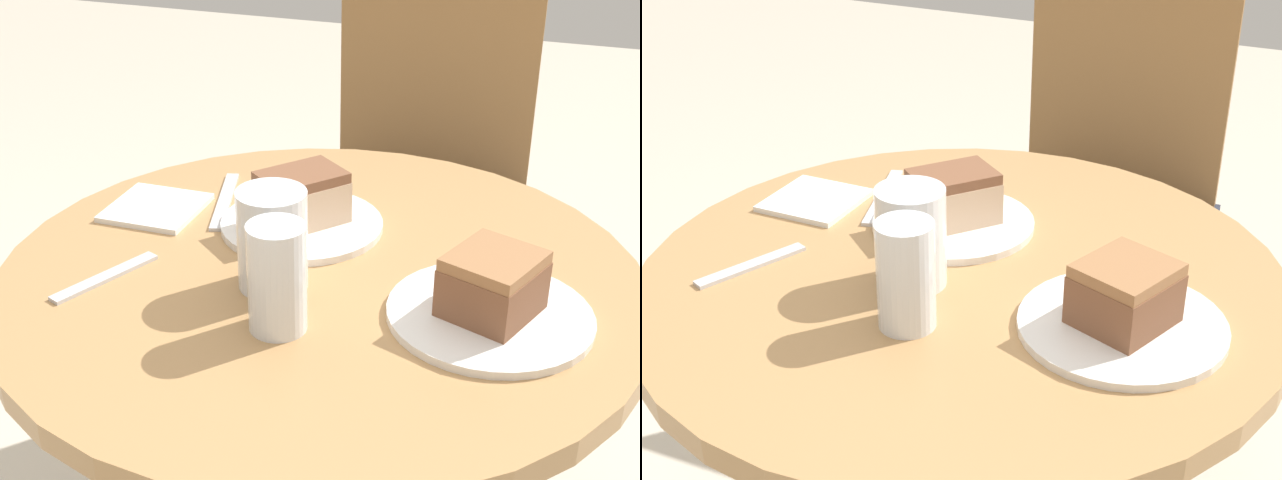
{
  "view_description": "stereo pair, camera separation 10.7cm",
  "coord_description": "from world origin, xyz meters",
  "views": [
    {
      "loc": [
        0.32,
        -0.89,
        1.29
      ],
      "look_at": [
        0.0,
        0.0,
        0.79
      ],
      "focal_mm": 50.0,
      "sensor_mm": 36.0,
      "label": 1
    },
    {
      "loc": [
        0.42,
        -0.85,
        1.29
      ],
      "look_at": [
        0.0,
        0.0,
        0.79
      ],
      "focal_mm": 50.0,
      "sensor_mm": 36.0,
      "label": 2
    }
  ],
  "objects": [
    {
      "name": "glass_water",
      "position": [
        -0.04,
        -0.05,
        0.8
      ],
      "size": [
        0.08,
        0.08,
        0.12
      ],
      "color": "silver",
      "rests_on": "table"
    },
    {
      "name": "table",
      "position": [
        0.0,
        0.0,
        0.56
      ],
      "size": [
        0.79,
        0.79,
        0.75
      ],
      "color": "tan",
      "rests_on": "ground_plane"
    },
    {
      "name": "napkin_stack",
      "position": [
        -0.27,
        0.08,
        0.75
      ],
      "size": [
        0.12,
        0.12,
        0.01
      ],
      "rotation": [
        0.0,
        0.0,
        0.02
      ],
      "color": "white",
      "rests_on": "table"
    },
    {
      "name": "glass_lemonade",
      "position": [
        0.0,
        -0.14,
        0.81
      ],
      "size": [
        0.06,
        0.06,
        0.12
      ],
      "color": "beige",
      "rests_on": "table"
    },
    {
      "name": "cake_slice_near",
      "position": [
        -0.06,
        0.1,
        0.79
      ],
      "size": [
        0.13,
        0.13,
        0.07
      ],
      "rotation": [
        0.0,
        0.0,
        2.47
      ],
      "color": "beige",
      "rests_on": "plate_near"
    },
    {
      "name": "chair",
      "position": [
        -0.06,
        0.79,
        0.5
      ],
      "size": [
        0.47,
        0.49,
        0.96
      ],
      "rotation": [
        0.0,
        0.0,
        0.05
      ],
      "color": "olive",
      "rests_on": "ground_plane"
    },
    {
      "name": "fork",
      "position": [
        -0.19,
        0.13,
        0.75
      ],
      "size": [
        0.07,
        0.18,
        0.0
      ],
      "rotation": [
        0.0,
        0.0,
        1.87
      ],
      "color": "silver",
      "rests_on": "table"
    },
    {
      "name": "plate_near",
      "position": [
        -0.06,
        0.1,
        0.75
      ],
      "size": [
        0.22,
        0.22,
        0.01
      ],
      "color": "white",
      "rests_on": "table"
    },
    {
      "name": "spoon",
      "position": [
        -0.24,
        -0.11,
        0.75
      ],
      "size": [
        0.07,
        0.14,
        0.0
      ],
      "rotation": [
        0.0,
        0.0,
        1.19
      ],
      "color": "silver",
      "rests_on": "table"
    },
    {
      "name": "plate_far",
      "position": [
        0.22,
        -0.04,
        0.75
      ],
      "size": [
        0.23,
        0.23,
        0.01
      ],
      "color": "white",
      "rests_on": "table"
    },
    {
      "name": "cake_slice_far",
      "position": [
        0.22,
        -0.04,
        0.79
      ],
      "size": [
        0.12,
        0.12,
        0.07
      ],
      "rotation": [
        0.0,
        0.0,
        2.79
      ],
      "color": "brown",
      "rests_on": "plate_far"
    }
  ]
}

